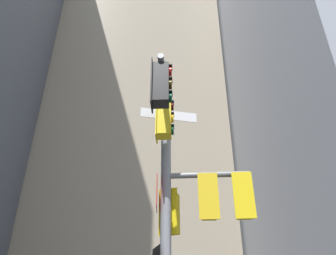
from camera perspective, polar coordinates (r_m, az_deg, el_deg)
The scene contains 2 objects.
building_mid_block at distance 33.14m, azimuth -6.47°, elevation 1.31°, with size 14.09×14.09×39.09m, color tan.
signal_pole_assembly at distance 8.36m, azimuth 1.72°, elevation -10.54°, with size 2.82×2.96×8.74m.
Camera 1 is at (-1.71, -8.03, 2.22)m, focal length 37.39 mm.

